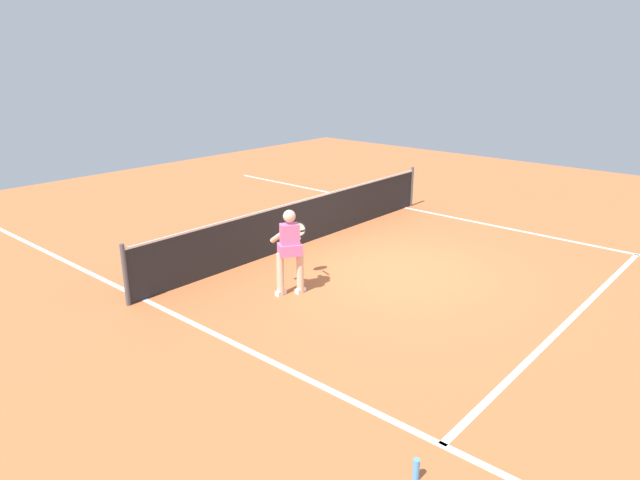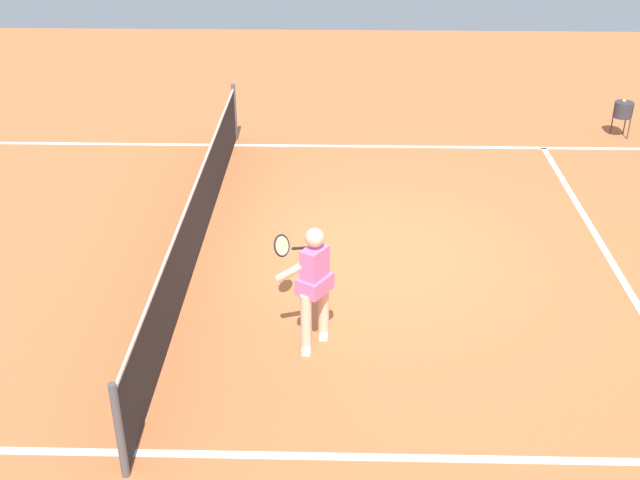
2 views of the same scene
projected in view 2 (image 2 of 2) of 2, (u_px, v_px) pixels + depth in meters
The scene contains 7 objects.
ground_plane at pixel (373, 253), 11.41m from camera, with size 26.52×26.52×0.00m, color #C66638.
service_line_marking at pixel (608, 255), 11.34m from camera, with size 8.25×0.10×0.01m, color white.
sideline_left_marking at pixel (387, 457), 7.78m from camera, with size 0.10×18.40×0.01m, color white.
sideline_right_marking at pixel (365, 146), 15.04m from camera, with size 0.10×18.40×0.01m, color white.
court_net at pixel (197, 219), 11.22m from camera, with size 8.93×0.08×1.10m.
tennis_player at pixel (313, 282), 9.07m from camera, with size 1.08×0.77×1.55m.
ball_hopper at pixel (623, 110), 15.24m from camera, with size 0.36×0.36×0.74m.
Camera 2 is at (-9.97, 0.51, 5.59)m, focal length 44.47 mm.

